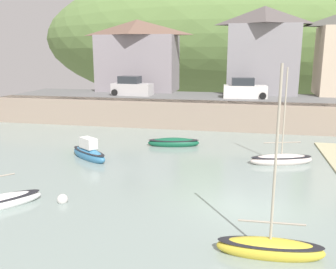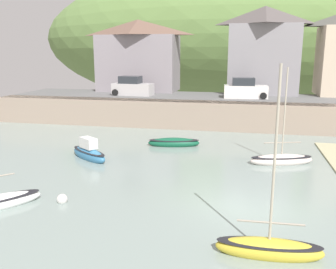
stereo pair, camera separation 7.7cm
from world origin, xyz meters
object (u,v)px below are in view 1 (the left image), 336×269
at_px(sailboat_nearest_shore, 281,159).
at_px(rowboat_small_beached, 270,247).
at_px(parked_car_near_slipway, 132,87).
at_px(mooring_buoy, 63,199).
at_px(waterfront_building_left, 138,55).
at_px(parked_car_by_wall, 244,90).
at_px(sailboat_tall_mast, 174,143).
at_px(waterfront_building_centre, 263,50).
at_px(sailboat_white_hull, 89,153).

bearing_deg(sailboat_nearest_shore, rowboat_small_beached, -113.98).
xyz_separation_m(parked_car_near_slipway, mooring_buoy, (3.38, -21.79, -3.06)).
bearing_deg(waterfront_building_left, rowboat_small_beached, -65.75).
relative_size(waterfront_building_left, rowboat_small_beached, 1.36).
distance_m(rowboat_small_beached, parked_car_by_wall, 24.71).
bearing_deg(sailboat_nearest_shore, sailboat_tall_mast, 140.83).
height_order(sailboat_nearest_shore, parked_car_near_slipway, sailboat_nearest_shore).
xyz_separation_m(waterfront_building_left, parked_car_near_slipway, (0.62, -4.50, -3.18)).
distance_m(waterfront_building_centre, sailboat_tall_mast, 17.70).
xyz_separation_m(waterfront_building_centre, parked_car_by_wall, (-1.68, -4.50, -3.75)).
bearing_deg(parked_car_by_wall, rowboat_small_beached, -91.23).
height_order(rowboat_small_beached, sailboat_nearest_shore, rowboat_small_beached).
relative_size(waterfront_building_left, sailboat_tall_mast, 2.30).
height_order(waterfront_building_centre, mooring_buoy, waterfront_building_centre).
height_order(waterfront_building_centre, parked_car_by_wall, waterfront_building_centre).
relative_size(sailboat_nearest_shore, parked_car_near_slipway, 1.44).
bearing_deg(rowboat_small_beached, sailboat_nearest_shore, 81.16).
xyz_separation_m(sailboat_white_hull, parked_car_near_slipway, (-1.67, 14.91, 2.82)).
distance_m(parked_car_near_slipway, mooring_buoy, 22.27).
height_order(sailboat_tall_mast, sailboat_nearest_shore, sailboat_nearest_shore).
bearing_deg(parked_car_near_slipway, mooring_buoy, -76.26).
distance_m(waterfront_building_left, waterfront_building_centre, 13.67).
distance_m(sailboat_nearest_shore, parked_car_by_wall, 14.00).
distance_m(rowboat_small_beached, mooring_buoy, 9.48).
height_order(sailboat_nearest_shore, parked_car_by_wall, sailboat_nearest_shore).
bearing_deg(sailboat_nearest_shore, parked_car_by_wall, 83.17).
relative_size(sailboat_white_hull, parked_car_by_wall, 0.81).
distance_m(waterfront_building_left, parked_car_near_slipway, 5.55).
relative_size(parked_car_by_wall, mooring_buoy, 8.48).
bearing_deg(parked_car_near_slipway, rowboat_small_beached, -58.13).
bearing_deg(sailboat_nearest_shore, sailboat_white_hull, 169.65).
xyz_separation_m(waterfront_building_left, parked_car_by_wall, (11.98, -4.50, -3.18)).
height_order(sailboat_nearest_shore, mooring_buoy, sailboat_nearest_shore).
bearing_deg(parked_car_near_slipway, parked_car_by_wall, 4.93).
distance_m(waterfront_building_left, sailboat_tall_mast, 17.65).
bearing_deg(mooring_buoy, waterfront_building_centre, 69.82).
relative_size(rowboat_small_beached, sailboat_nearest_shore, 1.09).
relative_size(sailboat_tall_mast, sailboat_nearest_shore, 0.65).
xyz_separation_m(sailboat_nearest_shore, sailboat_white_hull, (-12.13, -1.43, 0.11)).
height_order(waterfront_building_left, waterfront_building_centre, waterfront_building_centre).
relative_size(waterfront_building_left, waterfront_building_centre, 1.01).
distance_m(waterfront_building_centre, parked_car_by_wall, 6.09).
distance_m(sailboat_white_hull, mooring_buoy, 7.10).
distance_m(waterfront_building_centre, sailboat_nearest_shore, 19.19).
bearing_deg(waterfront_building_centre, rowboat_small_beached, -91.16).
xyz_separation_m(waterfront_building_centre, sailboat_nearest_shore, (0.75, -17.98, -6.67)).
xyz_separation_m(sailboat_tall_mast, rowboat_small_beached, (6.05, -14.04, 0.06)).
bearing_deg(waterfront_building_left, mooring_buoy, -81.36).
distance_m(waterfront_building_centre, rowboat_small_beached, 29.78).
bearing_deg(waterfront_building_left, parked_car_by_wall, -20.59).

